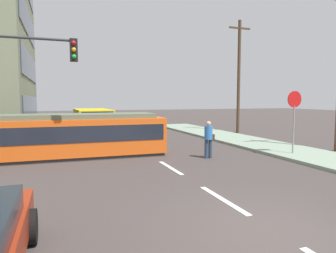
{
  "coord_description": "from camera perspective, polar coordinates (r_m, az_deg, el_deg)",
  "views": [
    {
      "loc": [
        -4.0,
        -4.88,
        2.63
      ],
      "look_at": [
        1.18,
        9.54,
        1.27
      ],
      "focal_mm": 32.62,
      "sensor_mm": 36.0,
      "label": 1
    }
  ],
  "objects": [
    {
      "name": "lane_stripe_1",
      "position": [
        8.38,
        10.19,
        -13.27
      ],
      "size": [
        0.16,
        2.4,
        0.01
      ],
      "primitive_type": "cube",
      "color": "silver",
      "rests_on": "ground"
    },
    {
      "name": "ground_plane",
      "position": [
        15.63,
        -4.64,
        -4.63
      ],
      "size": [
        120.0,
        120.0,
        0.0
      ],
      "primitive_type": "plane",
      "color": "#423937"
    },
    {
      "name": "utility_pole_mid",
      "position": [
        24.69,
        13.09,
        9.36
      ],
      "size": [
        1.8,
        0.24,
        8.69
      ],
      "color": "#4C3624",
      "rests_on": "ground"
    },
    {
      "name": "lane_stripe_4",
      "position": [
        26.98,
        -11.13,
        -0.6
      ],
      "size": [
        0.16,
        2.4,
        0.01
      ],
      "primitive_type": "cube",
      "color": "silver",
      "rests_on": "ground"
    },
    {
      "name": "sidewalk_curb_right",
      "position": [
        15.55,
        24.77,
        -4.88
      ],
      "size": [
        3.2,
        36.0,
        0.14
      ],
      "primitive_type": "cube",
      "color": "gray",
      "rests_on": "ground"
    },
    {
      "name": "streetcar_tram",
      "position": [
        14.65,
        -17.71,
        -1.49
      ],
      "size": [
        8.48,
        2.66,
        1.97
      ],
      "color": "#E55817",
      "rests_on": "ground"
    },
    {
      "name": "city_bus",
      "position": [
        24.68,
        -13.89,
        1.29
      ],
      "size": [
        2.68,
        5.37,
        1.86
      ],
      "color": "yellow",
      "rests_on": "ground"
    },
    {
      "name": "traffic_light_mast",
      "position": [
        12.25,
        -24.83,
        8.86
      ],
      "size": [
        3.04,
        0.33,
        5.03
      ],
      "color": "#333333",
      "rests_on": "ground"
    },
    {
      "name": "lane_stripe_3",
      "position": [
        21.1,
        -8.67,
        -2.13
      ],
      "size": [
        0.16,
        2.4,
        0.01
      ],
      "primitive_type": "cube",
      "color": "silver",
      "rests_on": "ground"
    },
    {
      "name": "parked_sedan_furthest",
      "position": [
        31.54,
        -21.4,
        1.08
      ],
      "size": [
        2.07,
        4.49,
        1.19
      ],
      "color": "#306536",
      "rests_on": "ground"
    },
    {
      "name": "lane_stripe_2",
      "position": [
        11.89,
        0.44,
        -7.69
      ],
      "size": [
        0.16,
        2.4,
        0.01
      ],
      "primitive_type": "cube",
      "color": "silver",
      "rests_on": "ground"
    },
    {
      "name": "parked_sedan_mid",
      "position": [
        18.66,
        -23.24,
        -1.51
      ],
      "size": [
        2.02,
        4.59,
        1.19
      ],
      "color": "navy",
      "rests_on": "ground"
    },
    {
      "name": "parked_sedan_far",
      "position": [
        25.22,
        -22.68,
        0.12
      ],
      "size": [
        1.97,
        4.29,
        1.19
      ],
      "color": "silver",
      "rests_on": "ground"
    },
    {
      "name": "stop_sign",
      "position": [
        15.18,
        22.52,
        3.04
      ],
      "size": [
        0.76,
        0.07,
        2.88
      ],
      "color": "gray",
      "rests_on": "sidewalk_curb_right"
    },
    {
      "name": "pedestrian_crossing",
      "position": [
        13.74,
        7.59,
        -2.02
      ],
      "size": [
        0.5,
        0.36,
        1.67
      ],
      "color": "#293D53",
      "rests_on": "ground"
    }
  ]
}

